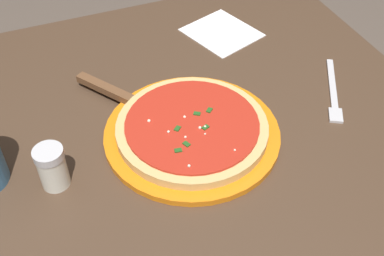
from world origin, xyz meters
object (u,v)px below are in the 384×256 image
serving_plate (192,134)px  fork (333,93)px  napkin_folded_right (222,33)px  pizza_server (122,97)px  pizza (192,127)px  parmesan_shaker (52,167)px

serving_plate → fork: bearing=-89.2°
napkin_folded_right → fork: fork is taller
napkin_folded_right → pizza_server: bearing=118.8°
pizza → pizza_server: bearing=34.3°
napkin_folded_right → parmesan_shaker: parmesan_shaker is taller
napkin_folded_right → fork: bearing=-158.1°
serving_plate → pizza: 0.02m
fork → parmesan_shaker: bearing=92.2°
pizza → parmesan_shaker: parmesan_shaker is taller
fork → parmesan_shaker: (-0.02, 0.53, 0.04)m
napkin_folded_right → fork: (-0.27, -0.11, 0.00)m
parmesan_shaker → serving_plate: bearing=-86.1°
pizza_server → pizza: bearing=-145.7°
napkin_folded_right → parmesan_shaker: size_ratio=1.95×
serving_plate → fork: 0.29m
fork → serving_plate: bearing=90.8°
pizza → fork: 0.29m
pizza_server → napkin_folded_right: pizza_server is taller
serving_plate → fork: serving_plate is taller
pizza → pizza_server: size_ratio=1.26×
pizza_server → napkin_folded_right: bearing=-61.2°
napkin_folded_right → parmesan_shaker: 0.51m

